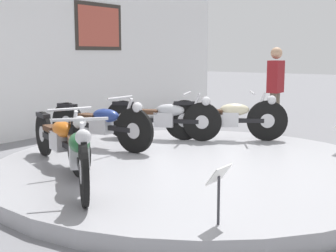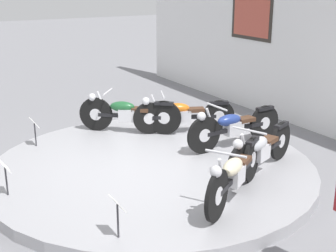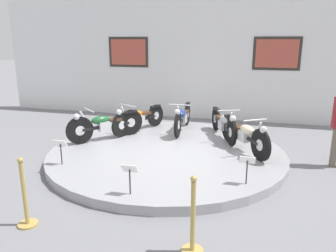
{
  "view_description": "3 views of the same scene",
  "coord_description": "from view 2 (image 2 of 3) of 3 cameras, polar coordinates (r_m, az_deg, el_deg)",
  "views": [
    {
      "loc": [
        -5.09,
        -3.22,
        1.61
      ],
      "look_at": [
        -0.04,
        0.36,
        0.63
      ],
      "focal_mm": 50.0,
      "sensor_mm": 36.0,
      "label": 1
    },
    {
      "loc": [
        6.19,
        -3.28,
        3.04
      ],
      "look_at": [
        -0.06,
        0.33,
        0.75
      ],
      "focal_mm": 50.0,
      "sensor_mm": 36.0,
      "label": 2
    },
    {
      "loc": [
        1.81,
        -6.73,
        2.56
      ],
      "look_at": [
        -0.08,
        0.42,
        0.61
      ],
      "focal_mm": 35.0,
      "sensor_mm": 36.0,
      "label": 3
    }
  ],
  "objects": [
    {
      "name": "motorcycle_silver",
      "position": [
        7.23,
        11.16,
        -2.78
      ],
      "size": [
        0.81,
        1.86,
        0.79
      ],
      "color": "black",
      "rests_on": "display_platform"
    },
    {
      "name": "info_placard_front_left",
      "position": [
        8.56,
        -15.96,
        -0.04
      ],
      "size": [
        0.26,
        0.11,
        0.51
      ],
      "color": "#333338",
      "rests_on": "display_platform"
    },
    {
      "name": "motorcycle_green",
      "position": [
        9.01,
        -4.96,
        1.64
      ],
      "size": [
        1.34,
        1.57,
        0.81
      ],
      "color": "black",
      "rests_on": "display_platform"
    },
    {
      "name": "info_placard_front_right",
      "position": [
        5.41,
        -6.18,
        -9.99
      ],
      "size": [
        0.26,
        0.11,
        0.51
      ],
      "color": "#333338",
      "rests_on": "display_platform"
    },
    {
      "name": "motorcycle_orange",
      "position": [
        8.96,
        1.73,
        1.5
      ],
      "size": [
        0.83,
        1.83,
        0.79
      ],
      "color": "black",
      "rests_on": "display_platform"
    },
    {
      "name": "motorcycle_blue",
      "position": [
        8.27,
        7.99,
        0.05
      ],
      "size": [
        0.54,
        2.0,
        0.8
      ],
      "color": "black",
      "rests_on": "display_platform"
    },
    {
      "name": "motorcycle_cream",
      "position": [
        6.3,
        8.15,
        -5.62
      ],
      "size": [
        1.13,
        1.73,
        0.81
      ],
      "color": "black",
      "rests_on": "display_platform"
    },
    {
      "name": "info_placard_front_centre",
      "position": [
        6.75,
        -19.23,
        -5.13
      ],
      "size": [
        0.26,
        0.11,
        0.51
      ],
      "color": "#333338",
      "rests_on": "display_platform"
    },
    {
      "name": "ground_plane",
      "position": [
        7.63,
        -1.95,
        -5.84
      ],
      "size": [
        60.0,
        60.0,
        0.0
      ],
      "primitive_type": "plane",
      "color": "slate"
    },
    {
      "name": "display_platform",
      "position": [
        7.6,
        -1.96,
        -5.24
      ],
      "size": [
        5.22,
        5.22,
        0.17
      ],
      "primitive_type": "cylinder",
      "color": "#99999E",
      "rests_on": "ground_plane"
    }
  ]
}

